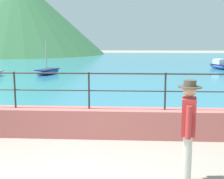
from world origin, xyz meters
name	(u,v)px	position (x,y,z in m)	size (l,w,h in m)	color
promenade_wall	(89,122)	(0.00, 3.20, 0.35)	(20.00, 0.56, 0.70)	#BC605B
railing	(89,83)	(0.00, 3.20, 1.32)	(18.44, 0.04, 0.90)	#282623
lake_water	(120,63)	(0.00, 25.84, 0.03)	(64.00, 44.32, 0.06)	teal
hill_main	(18,15)	(-16.15, 43.25, 5.93)	(26.51, 26.51, 11.86)	#33663D
person_walking	(188,127)	(1.95, 0.75, 0.98)	(0.38, 0.56, 1.75)	beige
boat_3	(221,66)	(8.04, 20.38, 0.33)	(1.77, 2.47, 0.76)	#2D4C9E
boat_4	(48,71)	(-4.45, 15.94, 0.27)	(1.63, 2.47, 2.33)	#2D4C9E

